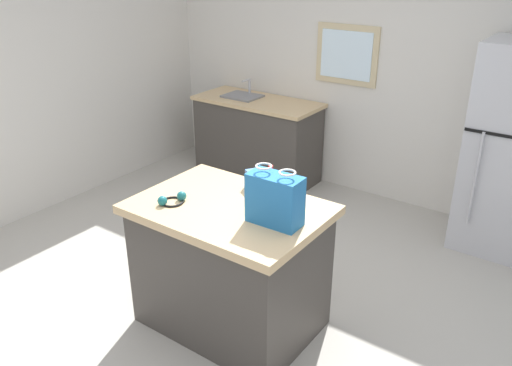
{
  "coord_description": "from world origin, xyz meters",
  "views": [
    {
      "loc": [
        1.97,
        -2.4,
        2.44
      ],
      "look_at": [
        0.07,
        0.25,
        0.98
      ],
      "focal_mm": 36.73,
      "sensor_mm": 36.0,
      "label": 1
    }
  ],
  "objects_px": {
    "kitchen_island": "(230,266)",
    "small_box": "(256,181)",
    "ear_defenders": "(172,200)",
    "bottle": "(271,184)",
    "shopping_bag": "(275,199)"
  },
  "relations": [
    {
      "from": "shopping_bag",
      "to": "ear_defenders",
      "type": "height_order",
      "value": "shopping_bag"
    },
    {
      "from": "shopping_bag",
      "to": "small_box",
      "type": "xyz_separation_m",
      "value": [
        -0.37,
        0.32,
        -0.1
      ]
    },
    {
      "from": "shopping_bag",
      "to": "small_box",
      "type": "relative_size",
      "value": 2.15
    },
    {
      "from": "small_box",
      "to": "ear_defenders",
      "type": "relative_size",
      "value": 0.85
    },
    {
      "from": "kitchen_island",
      "to": "small_box",
      "type": "bearing_deg",
      "value": 90.55
    },
    {
      "from": "kitchen_island",
      "to": "small_box",
      "type": "relative_size",
      "value": 7.42
    },
    {
      "from": "bottle",
      "to": "ear_defenders",
      "type": "bearing_deg",
      "value": -139.12
    },
    {
      "from": "small_box",
      "to": "ear_defenders",
      "type": "xyz_separation_m",
      "value": [
        -0.32,
        -0.48,
        -0.04
      ]
    },
    {
      "from": "bottle",
      "to": "kitchen_island",
      "type": "bearing_deg",
      "value": -124.07
    },
    {
      "from": "shopping_bag",
      "to": "bottle",
      "type": "xyz_separation_m",
      "value": [
        -0.21,
        0.26,
        -0.05
      ]
    },
    {
      "from": "kitchen_island",
      "to": "small_box",
      "type": "distance_m",
      "value": 0.6
    },
    {
      "from": "shopping_bag",
      "to": "bottle",
      "type": "relative_size",
      "value": 1.5
    },
    {
      "from": "shopping_bag",
      "to": "bottle",
      "type": "bearing_deg",
      "value": 128.44
    },
    {
      "from": "small_box",
      "to": "kitchen_island",
      "type": "bearing_deg",
      "value": -89.45
    },
    {
      "from": "kitchen_island",
      "to": "shopping_bag",
      "type": "xyz_separation_m",
      "value": [
        0.37,
        -0.02,
        0.62
      ]
    }
  ]
}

